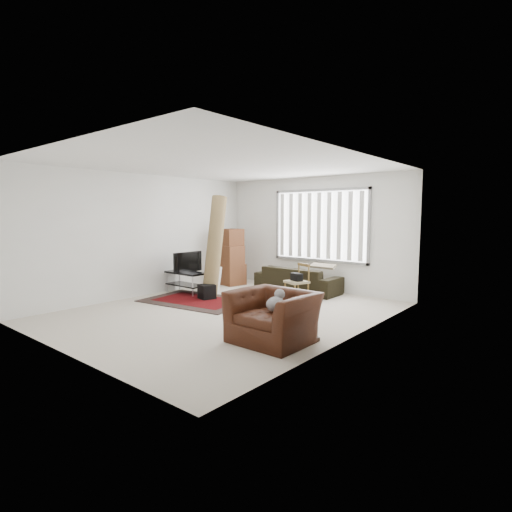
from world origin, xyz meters
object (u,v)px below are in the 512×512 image
Objects in this scene: tv_stand at (186,278)px; side_chair at (297,280)px; moving_boxes at (232,259)px; armchair at (273,313)px; sofa at (298,275)px.

tv_stand is 2.59m from side_chair.
moving_boxes is 4.76m from armchair.
tv_stand is at bearing -90.52° from moving_boxes.
moving_boxes is at bearing 140.93° from armchair.
side_chair is 0.68× the size of armchair.
tv_stand is 0.50× the size of sofa.
tv_stand is 1.56m from moving_boxes.
moving_boxes is 1.87× the size of side_chair.
sofa is 3.76m from armchair.
armchair is (3.66, -1.51, 0.06)m from tv_stand.
side_chair is (2.36, 1.07, 0.07)m from tv_stand.
moving_boxes reaches higher than sofa.
tv_stand is at bearing 43.23° from sofa.
armchair is at bearing -39.80° from moving_boxes.
sofa is at bearing 119.03° from armchair.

